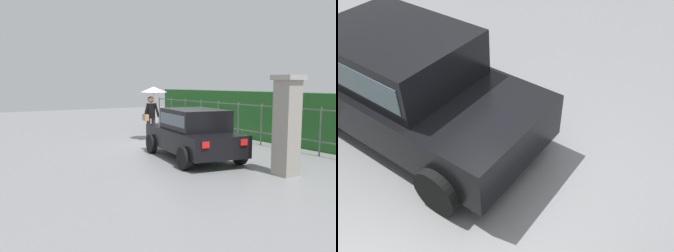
# 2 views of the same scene
# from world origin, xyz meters

# --- Properties ---
(ground_plane) EXTENTS (40.00, 40.00, 0.00)m
(ground_plane) POSITION_xyz_m (0.00, 0.00, 0.00)
(ground_plane) COLOR slate
(car) EXTENTS (3.93, 2.35, 1.48)m
(car) POSITION_xyz_m (1.90, -0.62, 0.80)
(car) COLOR black
(car) RESTS_ON ground
(pedestrian) EXTENTS (1.05, 1.05, 2.09)m
(pedestrian) POSITION_xyz_m (-1.88, 0.13, 1.59)
(pedestrian) COLOR #47283D
(pedestrian) RESTS_ON ground
(gate_pillar) EXTENTS (0.60, 0.60, 2.42)m
(gate_pillar) POSITION_xyz_m (4.69, 0.13, 1.24)
(gate_pillar) COLOR gray
(gate_pillar) RESTS_ON ground
(fence_section) EXTENTS (10.96, 0.05, 1.50)m
(fence_section) POSITION_xyz_m (-0.60, 2.89, 0.83)
(fence_section) COLOR #59605B
(fence_section) RESTS_ON ground
(hedge_row) EXTENTS (11.91, 0.90, 1.90)m
(hedge_row) POSITION_xyz_m (-0.60, 3.99, 0.95)
(hedge_row) COLOR #235B23
(hedge_row) RESTS_ON ground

